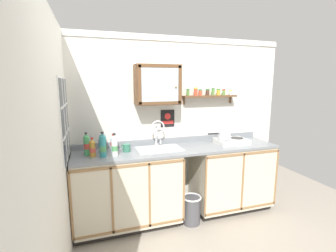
# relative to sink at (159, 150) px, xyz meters

# --- Properties ---
(floor) EXTENTS (5.69, 5.69, 0.00)m
(floor) POSITION_rel_sink_xyz_m (0.26, -0.42, -0.95)
(floor) COLOR #9E9384
(floor) RESTS_ON ground
(back_wall) EXTENTS (3.29, 0.07, 2.41)m
(back_wall) POSITION_rel_sink_xyz_m (0.26, 0.27, 0.26)
(back_wall) COLOR silver
(back_wall) RESTS_ON ground
(side_wall_left) EXTENTS (0.05, 3.46, 2.41)m
(side_wall_left) POSITION_rel_sink_xyz_m (-1.11, -0.69, 0.25)
(side_wall_left) COLOR silver
(side_wall_left) RESTS_ON ground
(lower_cabinet_run) EXTENTS (1.30, 0.58, 0.93)m
(lower_cabinet_run) POSITION_rel_sink_xyz_m (-0.42, -0.04, -0.48)
(lower_cabinet_run) COLOR black
(lower_cabinet_run) RESTS_ON ground
(lower_cabinet_run_right) EXTENTS (1.10, 0.58, 0.93)m
(lower_cabinet_run_right) POSITION_rel_sink_xyz_m (1.05, -0.04, -0.48)
(lower_cabinet_run_right) COLOR black
(lower_cabinet_run_right) RESTS_ON ground
(countertop) EXTENTS (2.65, 0.60, 0.03)m
(countertop) POSITION_rel_sink_xyz_m (0.26, -0.04, -0.00)
(countertop) COLOR gray
(countertop) RESTS_ON lower_cabinet_run
(backsplash) EXTENTS (2.65, 0.02, 0.08)m
(backsplash) POSITION_rel_sink_xyz_m (0.26, 0.24, 0.05)
(backsplash) COLOR gray
(backsplash) RESTS_ON countertop
(sink) EXTENTS (0.57, 0.41, 0.48)m
(sink) POSITION_rel_sink_xyz_m (0.00, 0.00, 0.00)
(sink) COLOR silver
(sink) RESTS_ON countertop
(hot_plate_stove) EXTENTS (0.43, 0.30, 0.07)m
(hot_plate_stove) POSITION_rel_sink_xyz_m (1.04, -0.04, 0.04)
(hot_plate_stove) COLOR silver
(hot_plate_stove) RESTS_ON countertop
(saucepan) EXTENTS (0.33, 0.19, 0.10)m
(saucepan) POSITION_rel_sink_xyz_m (0.93, -0.01, 0.13)
(saucepan) COLOR silver
(saucepan) RESTS_ON hot_plate_stove
(bottle_soda_green_0) EXTENTS (0.07, 0.07, 0.27)m
(bottle_soda_green_0) POSITION_rel_sink_xyz_m (-0.87, -0.00, 0.13)
(bottle_soda_green_0) COLOR #4CB266
(bottle_soda_green_0) RESTS_ON countertop
(bottle_detergent_teal_1) EXTENTS (0.08, 0.08, 0.29)m
(bottle_detergent_teal_1) POSITION_rel_sink_xyz_m (-0.70, -0.13, 0.14)
(bottle_detergent_teal_1) COLOR teal
(bottle_detergent_teal_1) RESTS_ON countertop
(bottle_water_clear_2) EXTENTS (0.08, 0.08, 0.22)m
(bottle_water_clear_2) POSITION_rel_sink_xyz_m (-0.56, 0.06, 0.11)
(bottle_water_clear_2) COLOR silver
(bottle_water_clear_2) RESTS_ON countertop
(bottle_juice_amber_3) EXTENTS (0.07, 0.07, 0.22)m
(bottle_juice_amber_3) POSITION_rel_sink_xyz_m (-0.81, -0.08, 0.11)
(bottle_juice_amber_3) COLOR gold
(bottle_juice_amber_3) RESTS_ON countertop
(bottle_water_blue_4) EXTENTS (0.07, 0.07, 0.22)m
(bottle_water_blue_4) POSITION_rel_sink_xyz_m (-0.70, 0.03, 0.11)
(bottle_water_blue_4) COLOR #8CB7E0
(bottle_water_blue_4) RESTS_ON countertop
(bottle_opaque_white_5) EXTENTS (0.07, 0.07, 0.27)m
(bottle_opaque_white_5) POSITION_rel_sink_xyz_m (-0.57, -0.12, 0.13)
(bottle_opaque_white_5) COLOR white
(bottle_opaque_white_5) RESTS_ON countertop
(mug) EXTENTS (0.11, 0.11, 0.10)m
(mug) POSITION_rel_sink_xyz_m (-0.41, 0.01, 0.06)
(mug) COLOR #337259
(mug) RESTS_ON countertop
(wall_cabinet) EXTENTS (0.57, 0.28, 0.50)m
(wall_cabinet) POSITION_rel_sink_xyz_m (0.02, 0.12, 0.82)
(wall_cabinet) COLOR brown
(spice_shelf) EXTENTS (0.79, 0.14, 0.23)m
(spice_shelf) POSITION_rel_sink_xyz_m (0.78, 0.18, 0.68)
(spice_shelf) COLOR brown
(warning_sign) EXTENTS (0.19, 0.01, 0.24)m
(warning_sign) POSITION_rel_sink_xyz_m (0.19, 0.24, 0.36)
(warning_sign) COLOR black
(window) EXTENTS (0.03, 0.74, 0.88)m
(window) POSITION_rel_sink_xyz_m (-1.08, -0.19, 0.47)
(window) COLOR #262D38
(trash_bin) EXTENTS (0.25, 0.25, 0.37)m
(trash_bin) POSITION_rel_sink_xyz_m (0.36, -0.24, -0.76)
(trash_bin) COLOR #4C4C51
(trash_bin) RESTS_ON ground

